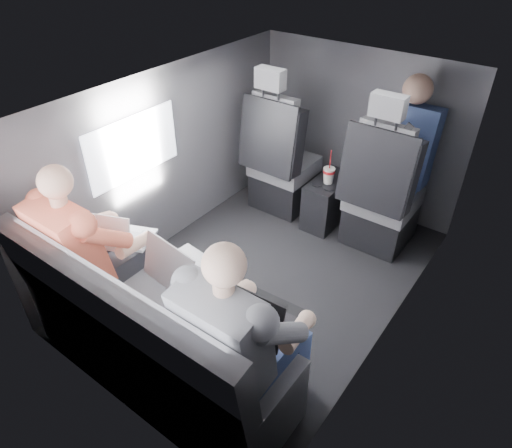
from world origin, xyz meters
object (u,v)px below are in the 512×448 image
Objects in this scene: soda_cup at (329,175)px; laptop_silver at (184,268)px; laptop_white at (120,236)px; passenger_front_right at (406,146)px; passenger_rear_left at (94,250)px; passenger_rear_right at (243,338)px; front_seat_left at (281,166)px; rear_bench at (153,341)px; front_seat_right at (380,200)px; laptop_black at (261,315)px; center_console at (328,201)px.

laptop_silver is at bearing -90.02° from soda_cup.
laptop_white is 2.13m from passenger_front_right.
passenger_front_right reaches higher than passenger_rear_left.
laptop_silver is at bearing -104.12° from passenger_front_right.
soda_cup is 1.71m from laptop_white.
passenger_rear_right is at bearing -18.42° from laptop_silver.
front_seat_left is at bearing 105.66° from laptop_silver.
rear_bench is at bearing -102.52° from passenger_front_right.
front_seat_right is 4.44× the size of soda_cup.
front_seat_right is 1.96m from rear_bench.
soda_cup is at bearing 106.74° from passenger_rear_right.
passenger_rear_left reaches higher than laptop_black.
passenger_rear_right is at bearing -0.01° from passenger_rear_left.
laptop_silver is 1.95m from passenger_front_right.
passenger_rear_left is at bearing -115.90° from passenger_front_right.
center_console is at bearing 5.07° from front_seat_left.
center_console is 0.28m from soda_cup.
front_seat_left is 1.03m from passenger_front_right.
passenger_rear_left is at bearing 179.99° from passenger_rear_right.
front_seat_right is at bearing 76.69° from rear_bench.
front_seat_right reaches higher than laptop_silver.
laptop_black is 0.43× the size of passenger_front_right.
passenger_rear_left is (-0.53, -1.80, 0.15)m from soda_cup.
front_seat_left is 4.44× the size of soda_cup.
passenger_rear_right is at bearing -88.09° from passenger_front_right.
front_seat_left is at bearing 87.68° from passenger_rear_left.
front_seat_left is at bearing 118.93° from passenger_rear_right.
front_seat_right is 2.64× the size of center_console.
laptop_silver is at bearing 18.84° from passenger_rear_left.
soda_cup is 0.72× the size of laptop_silver.
laptop_silver reaches higher than center_console.
laptop_silver is at bearing 88.79° from rear_bench.
passenger_rear_right reaches higher than laptop_white.
passenger_front_right is (0.98, 1.89, 0.13)m from laptop_white.
passenger_front_right is at bearing 75.88° from laptop_silver.
laptop_black is 1.07m from passenger_rear_left.
laptop_white is (-0.50, 0.27, 0.32)m from rear_bench.
rear_bench is 1.87× the size of passenger_front_right.
front_seat_left is 2.64× the size of center_console.
center_console is at bearing 73.25° from laptop_white.
front_seat_right is 0.44m from passenger_front_right.
front_seat_right is 0.79× the size of rear_bench.
front_seat_left is at bearing 179.47° from soda_cup.
passenger_rear_left is at bearing 169.65° from rear_bench.
laptop_white is 1.07m from passenger_rear_right.
rear_bench is 2.26m from passenger_front_right.
rear_bench reaches higher than laptop_black.
laptop_white is at bearing -107.39° from soda_cup.
passenger_rear_right is at bearing -61.07° from front_seat_left.
center_console is 0.39× the size of passenger_rear_right.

